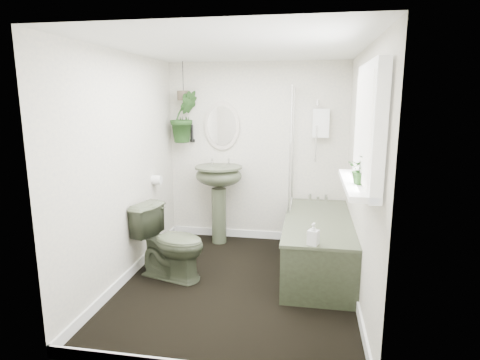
# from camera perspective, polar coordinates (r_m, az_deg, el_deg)

# --- Properties ---
(floor) EXTENTS (2.30, 2.80, 0.02)m
(floor) POSITION_cam_1_polar(r_m,az_deg,el_deg) (4.21, -0.36, -14.70)
(floor) COLOR black
(floor) RESTS_ON ground
(ceiling) EXTENTS (2.30, 2.80, 0.02)m
(ceiling) POSITION_cam_1_polar(r_m,az_deg,el_deg) (3.80, -0.41, 18.49)
(ceiling) COLOR white
(ceiling) RESTS_ON ground
(wall_back) EXTENTS (2.30, 0.02, 2.30)m
(wall_back) POSITION_cam_1_polar(r_m,az_deg,el_deg) (5.21, 2.39, 3.84)
(wall_back) COLOR beige
(wall_back) RESTS_ON ground
(wall_front) EXTENTS (2.30, 0.02, 2.30)m
(wall_front) POSITION_cam_1_polar(r_m,az_deg,el_deg) (2.50, -6.19, -4.88)
(wall_front) COLOR beige
(wall_front) RESTS_ON ground
(wall_left) EXTENTS (0.02, 2.80, 2.30)m
(wall_left) POSITION_cam_1_polar(r_m,az_deg,el_deg) (4.20, -16.16, 1.48)
(wall_left) COLOR beige
(wall_left) RESTS_ON ground
(wall_right) EXTENTS (0.02, 2.80, 2.30)m
(wall_right) POSITION_cam_1_polar(r_m,az_deg,el_deg) (3.81, 17.05, 0.42)
(wall_right) COLOR beige
(wall_right) RESTS_ON ground
(skirting) EXTENTS (2.30, 2.80, 0.10)m
(skirting) POSITION_cam_1_polar(r_m,az_deg,el_deg) (4.18, -0.36, -13.96)
(skirting) COLOR white
(skirting) RESTS_ON floor
(bathtub) EXTENTS (0.72, 1.72, 0.58)m
(bathtub) POSITION_cam_1_polar(r_m,az_deg,el_deg) (4.49, 11.02, -8.99)
(bathtub) COLOR #3D4430
(bathtub) RESTS_ON floor
(bath_screen) EXTENTS (0.04, 0.72, 1.40)m
(bath_screen) POSITION_cam_1_polar(r_m,az_deg,el_deg) (4.74, 7.39, 4.55)
(bath_screen) COLOR silver
(bath_screen) RESTS_ON bathtub
(shower_box) EXTENTS (0.20, 0.10, 0.35)m
(shower_box) POSITION_cam_1_polar(r_m,az_deg,el_deg) (5.06, 11.42, 7.94)
(shower_box) COLOR white
(shower_box) RESTS_ON wall_back
(oval_mirror) EXTENTS (0.46, 0.03, 0.62)m
(oval_mirror) POSITION_cam_1_polar(r_m,az_deg,el_deg) (5.22, -2.59, 7.71)
(oval_mirror) COLOR #C0B5A5
(oval_mirror) RESTS_ON wall_back
(wall_sconce) EXTENTS (0.04, 0.04, 0.22)m
(wall_sconce) POSITION_cam_1_polar(r_m,az_deg,el_deg) (5.31, -6.85, 6.63)
(wall_sconce) COLOR black
(wall_sconce) RESTS_ON wall_back
(toilet_roll_holder) EXTENTS (0.11, 0.11, 0.11)m
(toilet_roll_holder) POSITION_cam_1_polar(r_m,az_deg,el_deg) (4.85, -11.77, 0.01)
(toilet_roll_holder) COLOR white
(toilet_roll_holder) RESTS_ON wall_left
(window_recess) EXTENTS (0.08, 1.00, 0.90)m
(window_recess) POSITION_cam_1_polar(r_m,az_deg,el_deg) (3.05, 17.87, 7.17)
(window_recess) COLOR white
(window_recess) RESTS_ON wall_right
(window_sill) EXTENTS (0.18, 1.00, 0.04)m
(window_sill) POSITION_cam_1_polar(r_m,az_deg,el_deg) (3.09, 16.11, -0.53)
(window_sill) COLOR white
(window_sill) RESTS_ON wall_right
(window_blinds) EXTENTS (0.01, 0.86, 0.76)m
(window_blinds) POSITION_cam_1_polar(r_m,az_deg,el_deg) (3.04, 17.03, 7.22)
(window_blinds) COLOR white
(window_blinds) RESTS_ON wall_right
(toilet) EXTENTS (0.84, 0.62, 0.77)m
(toilet) POSITION_cam_1_polar(r_m,az_deg,el_deg) (4.28, -9.83, -8.67)
(toilet) COLOR #3D4430
(toilet) RESTS_ON floor
(pedestal_sink) EXTENTS (0.69, 0.62, 1.02)m
(pedestal_sink) POSITION_cam_1_polar(r_m,az_deg,el_deg) (5.17, -3.02, -3.50)
(pedestal_sink) COLOR #3D4430
(pedestal_sink) RESTS_ON floor
(sill_plant) EXTENTS (0.23, 0.21, 0.21)m
(sill_plant) POSITION_cam_1_polar(r_m,az_deg,el_deg) (2.98, 17.01, 1.45)
(sill_plant) COLOR black
(sill_plant) RESTS_ON window_sill
(hanging_plant) EXTENTS (0.46, 0.44, 0.65)m
(hanging_plant) POSITION_cam_1_polar(r_m,az_deg,el_deg) (5.21, -7.96, 8.90)
(hanging_plant) COLOR black
(hanging_plant) RESTS_ON ceiling
(soap_bottle) EXTENTS (0.12, 0.12, 0.20)m
(soap_bottle) POSITION_cam_1_polar(r_m,az_deg,el_deg) (3.62, 10.39, -7.56)
(soap_bottle) COLOR black
(soap_bottle) RESTS_ON bathtub
(hanging_pot) EXTENTS (0.16, 0.16, 0.12)m
(hanging_pot) POSITION_cam_1_polar(r_m,az_deg,el_deg) (5.21, -8.04, 11.82)
(hanging_pot) COLOR #4C4133
(hanging_pot) RESTS_ON ceiling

